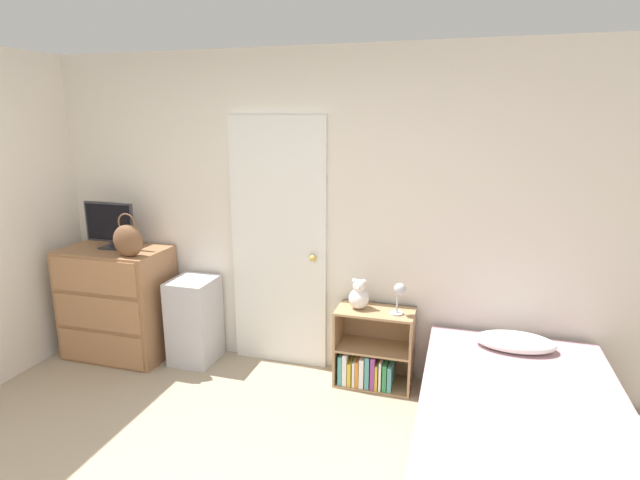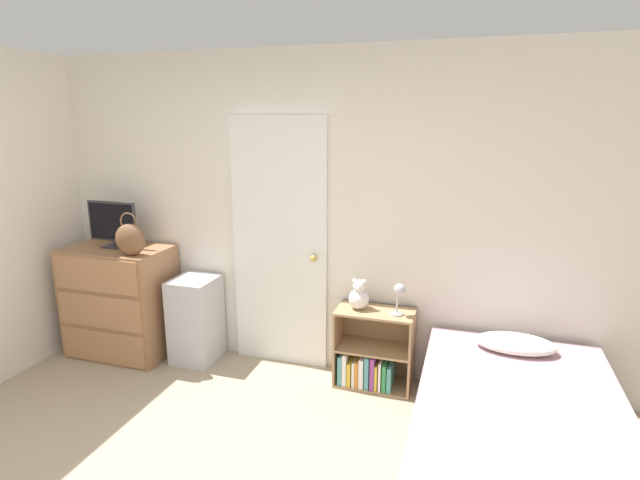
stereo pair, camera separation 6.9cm
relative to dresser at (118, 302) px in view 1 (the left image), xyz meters
name	(u,v)px [view 1 (the left image)]	position (x,y,z in m)	size (l,w,h in m)	color
wall_back	(285,214)	(1.43, 0.32, 0.80)	(10.00, 0.06, 2.55)	silver
door_closed	(279,245)	(1.39, 0.27, 0.55)	(0.80, 0.09, 2.05)	white
dresser	(118,302)	(0.00, 0.00, 0.00)	(0.88, 0.54, 0.96)	#996B47
tv	(110,224)	(-0.03, 0.03, 0.68)	(0.46, 0.16, 0.39)	#2D2D33
handbag	(128,240)	(0.29, -0.16, 0.61)	(0.26, 0.14, 0.35)	brown
storage_bin	(195,320)	(0.69, 0.07, -0.11)	(0.35, 0.39, 0.73)	silver
bookshelf	(371,357)	(2.20, 0.11, -0.25)	(0.59, 0.32, 0.61)	tan
teddy_bear	(359,296)	(2.10, 0.11, 0.24)	(0.16, 0.16, 0.24)	silver
desk_lamp	(399,293)	(2.41, 0.07, 0.31)	(0.11, 0.11, 0.25)	#B2B2B7
bed	(520,436)	(3.22, -0.66, -0.24)	(1.18, 1.88, 0.59)	brown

